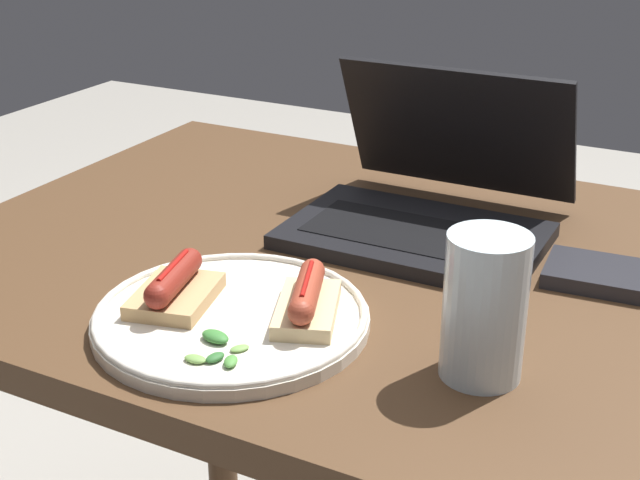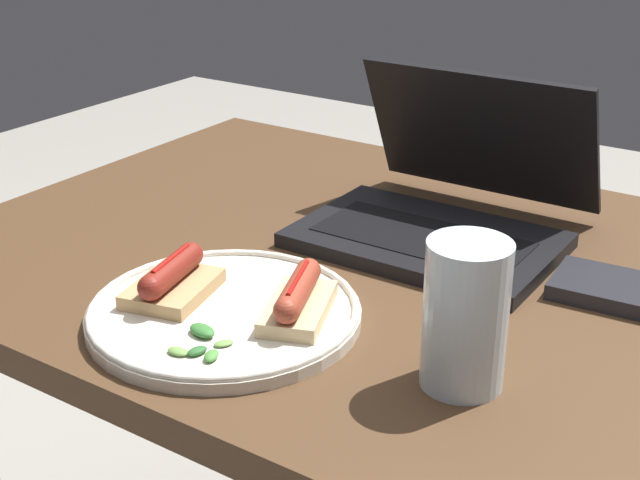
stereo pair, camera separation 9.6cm
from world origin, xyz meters
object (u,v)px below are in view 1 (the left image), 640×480
object	(u,v)px
laptop	(427,203)
plate	(231,317)
drinking_glass	(485,307)
external_drive	(597,274)

from	to	relation	value
laptop	plate	bearing A→B (deg)	-105.16
laptop	plate	size ratio (longest dim) A/B	1.09
laptop	drinking_glass	size ratio (longest dim) A/B	2.22
plate	drinking_glass	xyz separation A→B (m)	(0.25, 0.03, 0.06)
laptop	drinking_glass	distance (m)	0.34
drinking_glass	external_drive	world-z (taller)	drinking_glass
plate	external_drive	distance (m)	0.41
plate	drinking_glass	size ratio (longest dim) A/B	2.03
laptop	drinking_glass	world-z (taller)	laptop
plate	laptop	bearing A→B (deg)	74.84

